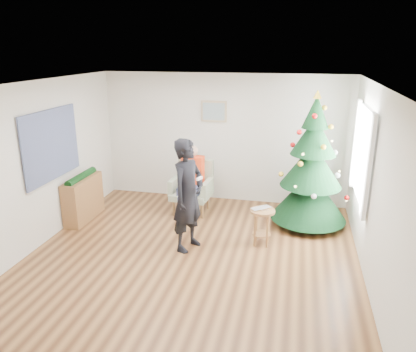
% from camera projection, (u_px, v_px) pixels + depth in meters
% --- Properties ---
extents(floor, '(5.00, 5.00, 0.00)m').
position_uv_depth(floor, '(193.00, 254.00, 6.31)').
color(floor, brown).
rests_on(floor, ground).
extents(ceiling, '(5.00, 5.00, 0.00)m').
position_uv_depth(ceiling, '(191.00, 84.00, 5.51)').
color(ceiling, white).
rests_on(ceiling, wall_back).
extents(wall_back, '(5.00, 0.00, 5.00)m').
position_uv_depth(wall_back, '(224.00, 138.00, 8.23)').
color(wall_back, silver).
rests_on(wall_back, floor).
extents(wall_front, '(5.00, 0.00, 5.00)m').
position_uv_depth(wall_front, '(120.00, 258.00, 3.59)').
color(wall_front, silver).
rests_on(wall_front, floor).
extents(wall_left, '(0.00, 5.00, 5.00)m').
position_uv_depth(wall_left, '(40.00, 164.00, 6.43)').
color(wall_left, silver).
rests_on(wall_left, floor).
extents(wall_right, '(0.00, 5.00, 5.00)m').
position_uv_depth(wall_right, '(374.00, 187.00, 5.39)').
color(wall_right, silver).
rests_on(wall_right, floor).
extents(window_panel, '(0.04, 1.30, 1.40)m').
position_uv_depth(window_panel, '(363.00, 154.00, 6.26)').
color(window_panel, white).
rests_on(window_panel, wall_right).
extents(curtains, '(0.05, 1.75, 1.50)m').
position_uv_depth(curtains, '(361.00, 154.00, 6.27)').
color(curtains, white).
rests_on(curtains, wall_right).
extents(christmas_tree, '(1.33, 1.33, 2.41)m').
position_uv_depth(christmas_tree, '(312.00, 167.00, 7.04)').
color(christmas_tree, '#3F2816').
rests_on(christmas_tree, floor).
extents(stool, '(0.40, 0.40, 0.60)m').
position_uv_depth(stool, '(262.00, 227.00, 6.55)').
color(stool, brown).
rests_on(stool, floor).
extents(laptop, '(0.39, 0.38, 0.03)m').
position_uv_depth(laptop, '(263.00, 209.00, 6.45)').
color(laptop, silver).
rests_on(laptop, stool).
extents(armchair, '(0.80, 0.73, 1.00)m').
position_uv_depth(armchair, '(192.00, 193.00, 7.87)').
color(armchair, gray).
rests_on(armchair, floor).
extents(seated_person, '(0.43, 0.62, 1.31)m').
position_uv_depth(seated_person, '(191.00, 179.00, 7.73)').
color(seated_person, navy).
rests_on(seated_person, armchair).
extents(standing_man, '(0.63, 0.76, 1.79)m').
position_uv_depth(standing_man, '(188.00, 195.00, 6.26)').
color(standing_man, black).
rests_on(standing_man, floor).
extents(game_controller, '(0.08, 0.13, 0.04)m').
position_uv_depth(game_controller, '(199.00, 178.00, 6.10)').
color(game_controller, white).
rests_on(game_controller, standing_man).
extents(console, '(0.30, 1.00, 0.80)m').
position_uv_depth(console, '(83.00, 199.00, 7.49)').
color(console, brown).
rests_on(console, floor).
extents(garland, '(0.14, 0.90, 0.14)m').
position_uv_depth(garland, '(81.00, 177.00, 7.36)').
color(garland, black).
rests_on(garland, console).
extents(tapestry, '(0.03, 1.50, 1.15)m').
position_uv_depth(tapestry, '(52.00, 145.00, 6.63)').
color(tapestry, black).
rests_on(tapestry, wall_left).
extents(framed_picture, '(0.52, 0.05, 0.42)m').
position_uv_depth(framed_picture, '(214.00, 111.00, 8.07)').
color(framed_picture, tan).
rests_on(framed_picture, wall_back).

